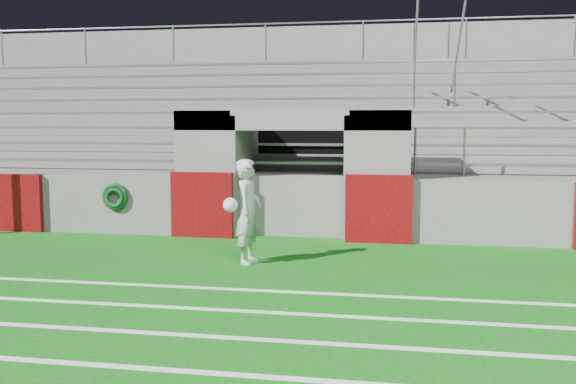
# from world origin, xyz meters

# --- Properties ---
(ground) EXTENTS (90.00, 90.00, 0.00)m
(ground) POSITION_xyz_m (0.00, 0.00, 0.00)
(ground) COLOR #0E550F
(ground) RESTS_ON ground
(stadium_structure) EXTENTS (26.00, 8.48, 5.42)m
(stadium_structure) POSITION_xyz_m (0.00, 7.97, 1.49)
(stadium_structure) COLOR #615F5C
(stadium_structure) RESTS_ON ground
(goalkeeper_with_ball) EXTENTS (0.64, 0.67, 1.75)m
(goalkeeper_with_ball) POSITION_xyz_m (-0.29, 0.73, 0.88)
(goalkeeper_with_ball) COLOR #B2B7BC
(goalkeeper_with_ball) RESTS_ON ground
(hose_coil) EXTENTS (0.58, 0.14, 0.58)m
(hose_coil) POSITION_xyz_m (-3.70, 2.94, 0.80)
(hose_coil) COLOR #0B3A16
(hose_coil) RESTS_ON ground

